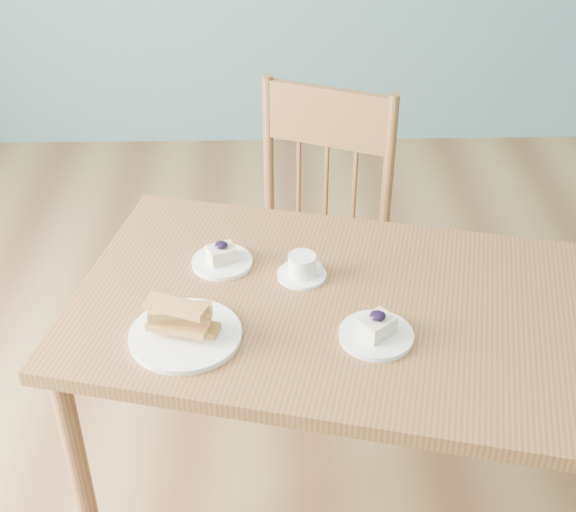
{
  "coord_description": "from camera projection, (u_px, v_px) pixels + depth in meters",
  "views": [
    {
      "loc": [
        -0.31,
        -1.28,
        1.88
      ],
      "look_at": [
        -0.27,
        0.26,
        0.82
      ],
      "focal_mm": 50.0,
      "sensor_mm": 36.0,
      "label": 1
    }
  ],
  "objects": [
    {
      "name": "dining_table",
      "position": [
        353.0,
        328.0,
        1.93
      ],
      "size": [
        1.47,
        1.05,
        0.71
      ],
      "rotation": [
        0.0,
        0.0,
        -0.23
      ],
      "color": "brown",
      "rests_on": "ground"
    },
    {
      "name": "cheesecake_plate_far",
      "position": [
        222.0,
        258.0,
        2.02
      ],
      "size": [
        0.15,
        0.15,
        0.06
      ],
      "rotation": [
        0.0,
        0.0,
        0.41
      ],
      "color": "white",
      "rests_on": "dining_table"
    },
    {
      "name": "cheesecake_plate_near",
      "position": [
        376.0,
        331.0,
        1.78
      ],
      "size": [
        0.17,
        0.17,
        0.07
      ],
      "rotation": [
        0.0,
        0.0,
        0.67
      ],
      "color": "white",
      "rests_on": "dining_table"
    },
    {
      "name": "coffee_cup",
      "position": [
        302.0,
        268.0,
        1.97
      ],
      "size": [
        0.12,
        0.12,
        0.06
      ],
      "rotation": [
        0.0,
        0.0,
        -0.33
      ],
      "color": "white",
      "rests_on": "dining_table"
    },
    {
      "name": "dining_chair",
      "position": [
        311.0,
        242.0,
        2.51
      ],
      "size": [
        0.56,
        0.55,
        0.95
      ],
      "rotation": [
        0.0,
        0.0,
        -0.39
      ],
      "color": "brown",
      "rests_on": "ground"
    },
    {
      "name": "room",
      "position": [
        453.0,
        83.0,
        1.36
      ],
      "size": [
        5.01,
        5.01,
        2.71
      ],
      "color": "#977446",
      "rests_on": "ground"
    },
    {
      "name": "biscotti_plate",
      "position": [
        185.0,
        327.0,
        1.77
      ],
      "size": [
        0.25,
        0.25,
        0.1
      ],
      "rotation": [
        0.0,
        0.0,
        -0.22
      ],
      "color": "white",
      "rests_on": "dining_table"
    }
  ]
}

